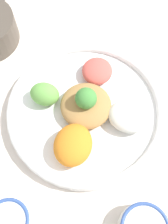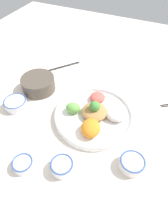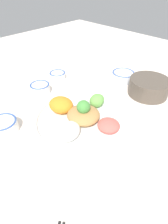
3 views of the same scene
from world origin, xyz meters
The scene contains 9 objects.
ground_plane centered at (0.00, 0.00, 0.00)m, with size 2.40×2.40×0.00m, color silver.
salad_platter centered at (-0.01, -0.03, 0.02)m, with size 0.38×0.38×0.10m.
sauce_bowl_red centered at (0.28, -0.05, 0.03)m, with size 0.09×0.09×0.05m.
rice_bowl_blue centered at (0.16, 0.19, 0.03)m, with size 0.10×0.10×0.05m.
sauce_bowl_dark centered at (0.33, -0.19, 0.02)m, with size 0.08×0.08×0.04m.
rice_bowl_plain centered at (0.08, -0.42, 0.02)m, with size 0.11×0.11×0.04m.
side_serving_bowl centered at (-0.08, -0.38, 0.04)m, with size 0.18×0.18×0.07m.
chopsticks_pair_near centered at (-0.31, -0.37, 0.00)m, with size 0.20×0.17×0.01m.
serving_spoon_main centered at (0.25, -0.33, 0.00)m, with size 0.14×0.06×0.01m.
Camera 2 is at (0.53, 0.16, 0.69)m, focal length 30.00 mm.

